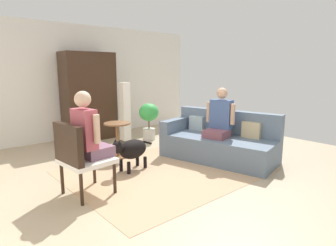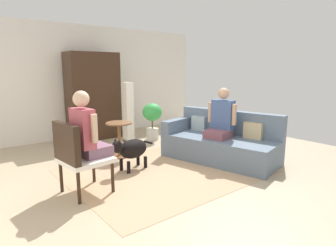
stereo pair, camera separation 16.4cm
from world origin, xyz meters
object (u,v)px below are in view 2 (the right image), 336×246
(column_lamp, at_px, (128,113))
(person_on_couch, at_px, (221,118))
(round_end_table, at_px, (119,137))
(armoire_cabinet, at_px, (93,96))
(person_on_armchair, at_px, (86,131))
(armchair, at_px, (77,153))
(potted_plant, at_px, (152,117))
(couch, at_px, (220,143))
(dog, at_px, (131,149))

(column_lamp, bearing_deg, person_on_couch, -73.59)
(round_end_table, height_order, armoire_cabinet, armoire_cabinet)
(person_on_armchair, relative_size, round_end_table, 1.34)
(armchair, height_order, potted_plant, armchair)
(potted_plant, xyz_separation_m, armoire_cabinet, (-0.98, 0.97, 0.46))
(couch, xyz_separation_m, column_lamp, (-0.66, 2.08, 0.36))
(person_on_couch, xyz_separation_m, potted_plant, (-0.07, 2.00, -0.23))
(couch, bearing_deg, armchair, 177.11)
(armchair, distance_m, column_lamp, 2.74)
(couch, bearing_deg, potted_plant, 93.05)
(couch, height_order, person_on_couch, person_on_couch)
(dog, xyz_separation_m, armoire_cabinet, (0.47, 2.42, 0.65))
(couch, relative_size, person_on_armchair, 2.46)
(couch, distance_m, armoire_cabinet, 3.20)
(couch, relative_size, armchair, 2.22)
(person_on_couch, height_order, armoire_cabinet, armoire_cabinet)
(armchair, relative_size, round_end_table, 1.48)
(dog, distance_m, potted_plant, 2.06)
(armoire_cabinet, bearing_deg, person_on_armchair, -115.89)
(armchair, height_order, round_end_table, armchair)
(round_end_table, bearing_deg, dog, -104.69)
(person_on_couch, relative_size, person_on_armchair, 0.99)
(round_end_table, bearing_deg, person_on_couch, -44.55)
(armchair, bearing_deg, potted_plant, 36.34)
(armchair, bearing_deg, couch, -2.89)
(armchair, distance_m, person_on_armchair, 0.31)
(armchair, xyz_separation_m, round_end_table, (1.23, 1.12, -0.19))
(person_on_couch, distance_m, round_end_table, 1.89)
(dog, bearing_deg, armchair, -160.12)
(person_on_couch, relative_size, potted_plant, 1.02)
(armchair, xyz_separation_m, armoire_cabinet, (1.50, 2.80, 0.43))
(armchair, height_order, armoire_cabinet, armoire_cabinet)
(armchair, height_order, person_on_couch, person_on_couch)
(person_on_couch, distance_m, dog, 1.67)
(dog, height_order, column_lamp, column_lamp)
(person_on_armchair, height_order, potted_plant, person_on_armchair)
(dog, bearing_deg, column_lamp, 60.47)
(couch, height_order, potted_plant, couch)
(couch, bearing_deg, armoire_cabinet, 110.39)
(potted_plant, bearing_deg, person_on_armchair, -142.17)
(round_end_table, bearing_deg, armchair, -137.59)
(armchair, distance_m, dog, 1.12)
(person_on_armchair, bearing_deg, column_lamp, 47.43)
(round_end_table, bearing_deg, couch, -42.71)
(person_on_couch, distance_m, armoire_cabinet, 3.16)
(potted_plant, bearing_deg, armchair, -143.66)
(dog, relative_size, potted_plant, 0.98)
(potted_plant, bearing_deg, armoire_cabinet, 135.43)
(person_on_armchair, bearing_deg, dog, 22.08)
(person_on_couch, relative_size, dog, 1.05)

